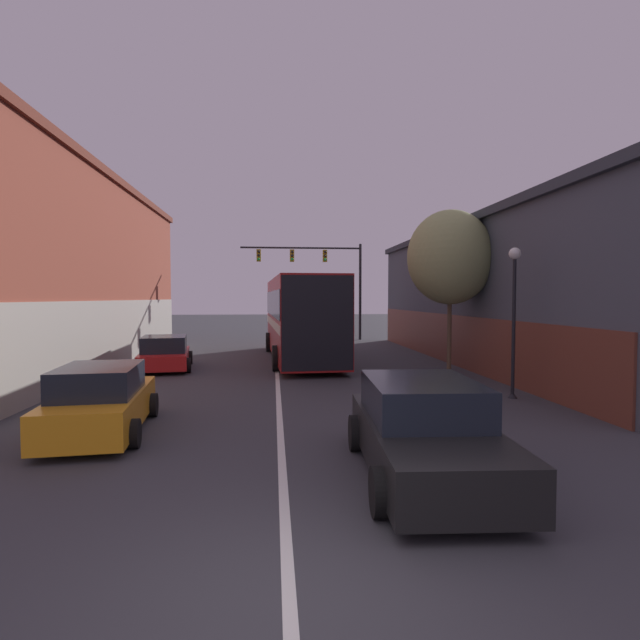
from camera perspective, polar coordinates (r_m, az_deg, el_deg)
The scene contains 11 objects.
ground_plane at distance 5.27m, azimuth -3.48°, elevation -30.04°, with size 160.00×160.00×0.00m, color #38383D.
lane_center_line at distance 21.04m, azimuth -4.97°, elevation -5.18°, with size 0.14×44.83×0.01m.
building_left_brick at distance 23.71m, azimuth -30.26°, elevation 5.06°, with size 7.50×21.03×7.79m.
building_right_storefront at distance 24.46m, azimuth 24.96°, elevation 3.02°, with size 9.86×23.37×6.02m.
bus at distance 22.85m, azimuth -2.22°, elevation 0.63°, with size 3.32×11.54×3.69m.
hatchback_foreground at distance 8.31m, azimuth 11.85°, elevation -12.32°, with size 2.30×4.63×1.50m.
parked_car_left_near at distance 11.48m, azimuth -23.75°, elevation -8.53°, with size 2.20×4.25×1.44m.
parked_car_left_mid at distance 20.73m, azimuth -17.31°, elevation -3.68°, with size 2.46×4.28×1.33m.
traffic_signal_gantry at distance 33.46m, azimuth 0.08°, elevation 5.94°, with size 8.08×0.36×6.44m.
street_lamp at distance 15.00m, azimuth 21.28°, elevation 1.30°, with size 0.33×0.33×4.24m.
street_tree_near at distance 19.19m, azimuth 14.65°, elevation 6.93°, with size 3.17×2.86×6.08m.
Camera 1 is at (-0.14, -4.44, 2.84)m, focal length 28.00 mm.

